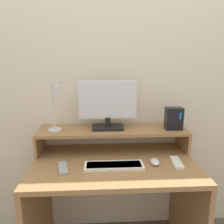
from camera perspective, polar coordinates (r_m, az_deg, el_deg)
The scene contains 10 objects.
wall_back at distance 1.67m, azimuth -0.14°, elevation 8.58°, with size 6.00×0.05×2.50m.
desk at distance 1.58m, azimuth 0.61°, elevation -20.21°, with size 1.06×0.63×0.74m.
monitor_shelf at distance 1.58m, azimuth 0.19°, elevation -5.33°, with size 1.06×0.26×0.16m.
monitor at distance 1.54m, azimuth -1.13°, elevation 2.05°, with size 0.41×0.14×0.35m.
desk_lamp at distance 1.50m, azimuth -14.60°, elevation 0.44°, with size 0.12×0.19×0.34m.
router_dock at distance 1.61m, azimuth 15.83°, elevation -1.64°, with size 0.12×0.07×0.16m.
keyboard at distance 1.39m, azimuth 0.50°, elevation -13.80°, with size 0.37×0.11×0.02m.
mouse at distance 1.45m, azimuth 11.12°, elevation -12.66°, with size 0.06×0.09×0.03m.
remote_control at distance 1.40m, azimuth -12.71°, elevation -14.06°, with size 0.08×0.16×0.02m.
remote_secondary at distance 1.50m, azimuth 16.54°, elevation -12.49°, with size 0.07×0.16×0.02m.
Camera 1 is at (-0.09, -1.00, 1.39)m, focal length 35.00 mm.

